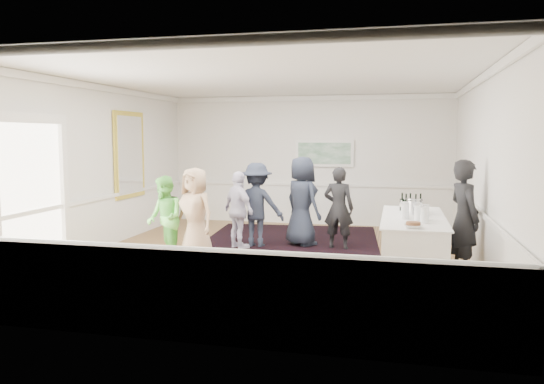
% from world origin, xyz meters
% --- Properties ---
extents(floor, '(8.00, 8.00, 0.00)m').
position_xyz_m(floor, '(0.00, 0.00, 0.00)').
color(floor, olive).
rests_on(floor, ground).
extents(ceiling, '(7.00, 8.00, 0.02)m').
position_xyz_m(ceiling, '(0.00, 0.00, 3.20)').
color(ceiling, white).
rests_on(ceiling, wall_back).
extents(wall_left, '(0.02, 8.00, 3.20)m').
position_xyz_m(wall_left, '(-3.50, 0.00, 1.60)').
color(wall_left, white).
rests_on(wall_left, floor).
extents(wall_right, '(0.02, 8.00, 3.20)m').
position_xyz_m(wall_right, '(3.50, 0.00, 1.60)').
color(wall_right, white).
rests_on(wall_right, floor).
extents(wall_back, '(7.00, 0.02, 3.20)m').
position_xyz_m(wall_back, '(0.00, 4.00, 1.60)').
color(wall_back, white).
rests_on(wall_back, floor).
extents(wall_front, '(7.00, 0.02, 3.20)m').
position_xyz_m(wall_front, '(0.00, -4.00, 1.60)').
color(wall_front, white).
rests_on(wall_front, floor).
extents(wainscoting, '(7.00, 8.00, 1.00)m').
position_xyz_m(wainscoting, '(0.00, 0.00, 0.50)').
color(wainscoting, white).
rests_on(wainscoting, floor).
extents(mirror, '(0.05, 1.25, 1.85)m').
position_xyz_m(mirror, '(-3.45, 1.30, 1.80)').
color(mirror, yellow).
rests_on(mirror, wall_left).
extents(doorway, '(0.10, 1.78, 2.56)m').
position_xyz_m(doorway, '(-3.45, -1.90, 1.42)').
color(doorway, white).
rests_on(doorway, wall_left).
extents(landscape_painting, '(1.44, 0.06, 0.66)m').
position_xyz_m(landscape_painting, '(0.40, 3.95, 1.78)').
color(landscape_painting, white).
rests_on(landscape_painting, wall_back).
extents(area_rug, '(3.98, 4.99, 0.02)m').
position_xyz_m(area_rug, '(0.06, 1.23, 0.01)').
color(area_rug, black).
rests_on(area_rug, floor).
extents(serving_table, '(0.93, 2.45, 0.99)m').
position_xyz_m(serving_table, '(2.42, -0.94, 0.50)').
color(serving_table, white).
rests_on(serving_table, floor).
extents(bartender, '(0.66, 0.79, 1.84)m').
position_xyz_m(bartender, '(3.20, -0.44, 0.92)').
color(bartender, black).
rests_on(bartender, floor).
extents(guest_tan, '(0.94, 0.79, 1.65)m').
position_xyz_m(guest_tan, '(-1.30, -0.38, 0.82)').
color(guest_tan, tan).
rests_on(guest_tan, floor).
extents(guest_green, '(0.91, 0.93, 1.51)m').
position_xyz_m(guest_green, '(-1.82, -0.53, 0.75)').
color(guest_green, '#6AD956').
rests_on(guest_green, floor).
extents(guest_lilac, '(0.92, 0.86, 1.52)m').
position_xyz_m(guest_lilac, '(-0.82, 0.68, 0.76)').
color(guest_lilac, white).
rests_on(guest_lilac, floor).
extents(guest_dark_a, '(1.09, 0.64, 1.68)m').
position_xyz_m(guest_dark_a, '(-0.54, 0.97, 0.84)').
color(guest_dark_a, '#202736').
rests_on(guest_dark_a, floor).
extents(guest_dark_b, '(0.63, 0.45, 1.61)m').
position_xyz_m(guest_dark_b, '(1.07, 1.11, 0.81)').
color(guest_dark_b, black).
rests_on(guest_dark_b, floor).
extents(guest_navy, '(1.04, 1.00, 1.80)m').
position_xyz_m(guest_navy, '(0.32, 1.28, 0.90)').
color(guest_navy, '#202736').
rests_on(guest_navy, floor).
extents(wine_bottles, '(0.36, 0.23, 0.31)m').
position_xyz_m(wine_bottles, '(2.39, -0.40, 1.15)').
color(wine_bottles, black).
rests_on(wine_bottles, serving_table).
extents(juice_pitchers, '(0.39, 0.65, 0.24)m').
position_xyz_m(juice_pitchers, '(2.43, -1.25, 1.11)').
color(juice_pitchers, '#67BB42').
rests_on(juice_pitchers, serving_table).
extents(ice_bucket, '(0.26, 0.26, 0.25)m').
position_xyz_m(ice_bucket, '(2.43, -0.69, 1.11)').
color(ice_bucket, silver).
rests_on(ice_bucket, serving_table).
extents(nut_bowl, '(0.25, 0.25, 0.08)m').
position_xyz_m(nut_bowl, '(2.38, -1.96, 1.03)').
color(nut_bowl, white).
rests_on(nut_bowl, serving_table).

